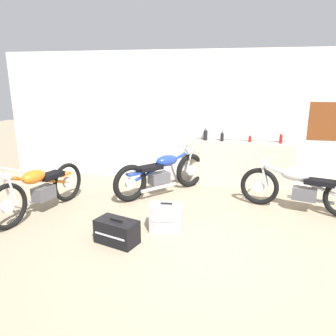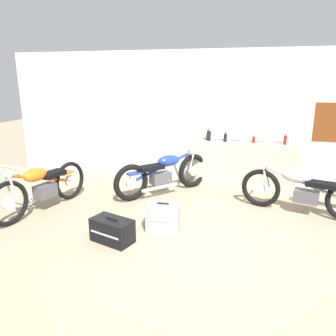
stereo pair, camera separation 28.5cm
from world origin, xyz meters
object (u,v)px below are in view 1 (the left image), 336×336
bottle_center (250,139)px  bottle_right_center (281,138)px  hard_case_silver (166,217)px  motorcycle_silver (301,188)px  motorcycle_blue (162,173)px  motorcycle_orange (40,189)px  hard_case_black (117,232)px  bottle_leftmost (206,134)px  bottle_left_center (222,136)px

bottle_center → bottle_right_center: size_ratio=0.69×
bottle_right_center → hard_case_silver: (-1.85, -2.38, -0.85)m
motorcycle_silver → motorcycle_blue: (-2.52, 0.38, 0.00)m
bottle_right_center → motorcycle_silver: (0.25, -1.18, -0.64)m
motorcycle_silver → motorcycle_orange: motorcycle_orange is taller
motorcycle_silver → hard_case_black: (-2.68, -1.72, -0.25)m
bottle_leftmost → motorcycle_orange: (-2.54, -2.21, -0.64)m
hard_case_silver → hard_case_black: hard_case_silver is taller
hard_case_silver → bottle_left_center: bearing=74.1°
hard_case_silver → hard_case_black: (-0.59, -0.53, -0.04)m
bottle_center → hard_case_black: bearing=-122.2°
motorcycle_silver → motorcycle_orange: bearing=-167.0°
motorcycle_silver → hard_case_black: bearing=-147.3°
motorcycle_blue → hard_case_silver: (0.43, -1.58, -0.21)m
bottle_left_center → hard_case_silver: (-0.67, -2.37, -0.85)m
bottle_leftmost → bottle_left_center: size_ratio=1.25×
bottle_center → hard_case_silver: (-1.24, -2.39, -0.82)m
motorcycle_orange → motorcycle_silver: bearing=13.0°
bottle_right_center → hard_case_black: (-2.44, -2.91, -0.89)m
motorcycle_blue → motorcycle_orange: motorcycle_orange is taller
bottle_right_center → motorcycle_blue: bottle_right_center is taller
motorcycle_silver → bottle_left_center: bearing=140.3°
bottle_right_center → hard_case_black: size_ratio=0.37×
hard_case_silver → bottle_right_center: bearing=52.2°
bottle_leftmost → bottle_right_center: (1.52, -0.04, -0.02)m
bottle_leftmost → bottle_left_center: bottle_leftmost is taller
bottle_right_center → motorcycle_silver: bottle_right_center is taller
motorcycle_orange → hard_case_silver: bearing=-5.2°
bottle_center → motorcycle_orange: bottle_center is taller
motorcycle_silver → bottle_leftmost: bearing=145.4°
bottle_right_center → motorcycle_blue: bearing=-160.5°
bottle_left_center → hard_case_silver: size_ratio=0.44×
bottle_left_center → hard_case_black: size_ratio=0.35×
bottle_right_center → motorcycle_orange: size_ratio=0.12×
bottle_center → bottle_right_center: bearing=-1.1°
bottle_center → bottle_leftmost: bearing=178.5°
motorcycle_blue → motorcycle_orange: (-1.79, -1.37, 0.02)m
bottle_left_center → hard_case_black: (-1.27, -2.90, -0.89)m
bottle_right_center → motorcycle_blue: size_ratio=0.14×
bottle_leftmost → bottle_left_center: bearing=-6.7°
motorcycle_silver → motorcycle_orange: (-4.31, -1.00, 0.02)m
hard_case_silver → motorcycle_silver: bearing=29.8°
hard_case_silver → hard_case_black: bearing=-138.3°
motorcycle_silver → hard_case_silver: size_ratio=3.87×
bottle_leftmost → bottle_center: bearing=-1.5°
bottle_leftmost → bottle_left_center: 0.35m
motorcycle_orange → hard_case_silver: (2.22, -0.20, -0.23)m
bottle_right_center → hard_case_silver: size_ratio=0.46×
bottle_left_center → motorcycle_silver: bottle_left_center is taller
motorcycle_silver → motorcycle_orange: 4.42m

